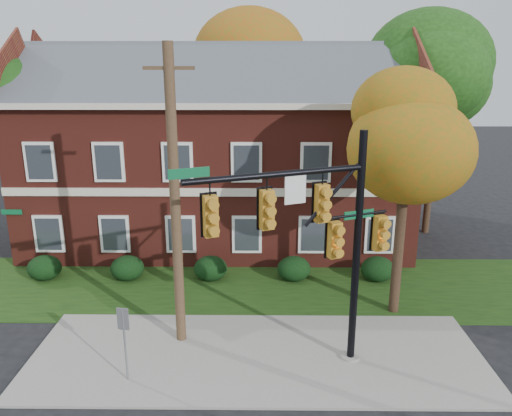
{
  "coord_description": "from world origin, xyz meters",
  "views": [
    {
      "loc": [
        0.1,
        -12.63,
        8.82
      ],
      "look_at": [
        -0.05,
        3.0,
        4.25
      ],
      "focal_mm": 35.0,
      "sensor_mm": 36.0,
      "label": 1
    }
  ],
  "objects_px": {
    "tree_left_rear": "(8,110)",
    "utility_pole": "(175,201)",
    "hedge_far_right": "(378,269)",
    "traffic_signal": "(319,230)",
    "hedge_center": "(211,268)",
    "tree_right_rear": "(448,77)",
    "hedge_right": "(294,269)",
    "tree_near_right": "(417,131)",
    "hedge_far_left": "(44,268)",
    "tree_far_rear": "(249,62)",
    "hedge_left": "(127,268)",
    "sign_post": "(124,333)",
    "apartment_building": "(219,143)"
  },
  "relations": [
    {
      "from": "tree_left_rear",
      "to": "utility_pole",
      "type": "xyz_separation_m",
      "value": [
        9.23,
        -8.93,
        -1.91
      ]
    },
    {
      "from": "hedge_far_right",
      "to": "traffic_signal",
      "type": "bearing_deg",
      "value": -117.43
    },
    {
      "from": "hedge_center",
      "to": "tree_right_rear",
      "type": "bearing_deg",
      "value": 28.37
    },
    {
      "from": "hedge_right",
      "to": "tree_near_right",
      "type": "xyz_separation_m",
      "value": [
        3.72,
        -2.83,
        6.14
      ]
    },
    {
      "from": "hedge_far_left",
      "to": "hedge_far_right",
      "type": "bearing_deg",
      "value": 0.0
    },
    {
      "from": "tree_far_rear",
      "to": "tree_near_right",
      "type": "bearing_deg",
      "value": -69.73
    },
    {
      "from": "hedge_right",
      "to": "utility_pole",
      "type": "xyz_separation_m",
      "value": [
        -4.0,
        -4.79,
        4.24
      ]
    },
    {
      "from": "hedge_left",
      "to": "utility_pole",
      "type": "height_order",
      "value": "utility_pole"
    },
    {
      "from": "hedge_far_left",
      "to": "tree_right_rear",
      "type": "distance_m",
      "value": 20.75
    },
    {
      "from": "hedge_left",
      "to": "tree_near_right",
      "type": "relative_size",
      "value": 0.16
    },
    {
      "from": "tree_right_rear",
      "to": "hedge_right",
      "type": "bearing_deg",
      "value": -141.98
    },
    {
      "from": "utility_pole",
      "to": "sign_post",
      "type": "relative_size",
      "value": 4.03
    },
    {
      "from": "hedge_center",
      "to": "tree_far_rear",
      "type": "xyz_separation_m",
      "value": [
        1.34,
        13.09,
        8.32
      ]
    },
    {
      "from": "hedge_right",
      "to": "tree_near_right",
      "type": "distance_m",
      "value": 7.72
    },
    {
      "from": "tree_left_rear",
      "to": "tree_far_rear",
      "type": "bearing_deg",
      "value": 38.97
    },
    {
      "from": "apartment_building",
      "to": "tree_far_rear",
      "type": "distance_m",
      "value": 8.84
    },
    {
      "from": "hedge_far_right",
      "to": "sign_post",
      "type": "relative_size",
      "value": 0.6
    },
    {
      "from": "tree_near_right",
      "to": "sign_post",
      "type": "relative_size",
      "value": 3.68
    },
    {
      "from": "hedge_far_left",
      "to": "utility_pole",
      "type": "height_order",
      "value": "utility_pole"
    },
    {
      "from": "hedge_far_right",
      "to": "utility_pole",
      "type": "xyz_separation_m",
      "value": [
        -7.5,
        -4.79,
        4.24
      ]
    },
    {
      "from": "hedge_center",
      "to": "hedge_right",
      "type": "distance_m",
      "value": 3.5
    },
    {
      "from": "tree_far_rear",
      "to": "sign_post",
      "type": "height_order",
      "value": "tree_far_rear"
    },
    {
      "from": "utility_pole",
      "to": "tree_left_rear",
      "type": "bearing_deg",
      "value": 136.12
    },
    {
      "from": "sign_post",
      "to": "traffic_signal",
      "type": "bearing_deg",
      "value": 16.95
    },
    {
      "from": "hedge_far_right",
      "to": "tree_right_rear",
      "type": "distance_m",
      "value": 10.66
    },
    {
      "from": "tree_near_right",
      "to": "utility_pole",
      "type": "relative_size",
      "value": 0.91
    },
    {
      "from": "hedge_center",
      "to": "traffic_signal",
      "type": "distance_m",
      "value": 8.31
    },
    {
      "from": "tree_far_rear",
      "to": "sign_post",
      "type": "bearing_deg",
      "value": -98.62
    },
    {
      "from": "hedge_center",
      "to": "tree_right_rear",
      "type": "height_order",
      "value": "tree_right_rear"
    },
    {
      "from": "hedge_center",
      "to": "utility_pole",
      "type": "distance_m",
      "value": 6.42
    },
    {
      "from": "tree_near_right",
      "to": "utility_pole",
      "type": "xyz_separation_m",
      "value": [
        -7.72,
        -1.95,
        -1.9
      ]
    },
    {
      "from": "tree_left_rear",
      "to": "tree_far_rear",
      "type": "distance_m",
      "value": 14.4
    },
    {
      "from": "tree_near_right",
      "to": "tree_left_rear",
      "type": "xyz_separation_m",
      "value": [
        -16.95,
        6.97,
        0.01
      ]
    },
    {
      "from": "hedge_far_left",
      "to": "sign_post",
      "type": "bearing_deg",
      "value": -52.9
    },
    {
      "from": "hedge_left",
      "to": "hedge_center",
      "type": "xyz_separation_m",
      "value": [
        3.5,
        0.0,
        0.0
      ]
    },
    {
      "from": "tree_near_right",
      "to": "apartment_building",
      "type": "bearing_deg",
      "value": 131.77
    },
    {
      "from": "tree_near_right",
      "to": "hedge_left",
      "type": "bearing_deg",
      "value": 165.19
    },
    {
      "from": "apartment_building",
      "to": "sign_post",
      "type": "bearing_deg",
      "value": -97.92
    },
    {
      "from": "apartment_building",
      "to": "hedge_right",
      "type": "xyz_separation_m",
      "value": [
        3.5,
        -5.25,
        -4.46
      ]
    },
    {
      "from": "hedge_left",
      "to": "hedge_center",
      "type": "height_order",
      "value": "same"
    },
    {
      "from": "hedge_far_left",
      "to": "utility_pole",
      "type": "bearing_deg",
      "value": -36.38
    },
    {
      "from": "apartment_building",
      "to": "traffic_signal",
      "type": "distance_m",
      "value": 12.2
    },
    {
      "from": "tree_right_rear",
      "to": "apartment_building",
      "type": "bearing_deg",
      "value": -175.67
    },
    {
      "from": "hedge_far_right",
      "to": "traffic_signal",
      "type": "distance_m",
      "value": 8.14
    },
    {
      "from": "hedge_center",
      "to": "hedge_right",
      "type": "xyz_separation_m",
      "value": [
        3.5,
        0.0,
        0.0
      ]
    },
    {
      "from": "tree_near_right",
      "to": "traffic_signal",
      "type": "height_order",
      "value": "tree_near_right"
    },
    {
      "from": "hedge_center",
      "to": "tree_far_rear",
      "type": "height_order",
      "value": "tree_far_rear"
    },
    {
      "from": "tree_far_rear",
      "to": "hedge_right",
      "type": "bearing_deg",
      "value": -80.64
    },
    {
      "from": "tree_left_rear",
      "to": "utility_pole",
      "type": "distance_m",
      "value": 12.98
    },
    {
      "from": "tree_far_rear",
      "to": "traffic_signal",
      "type": "distance_m",
      "value": 20.09
    }
  ]
}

